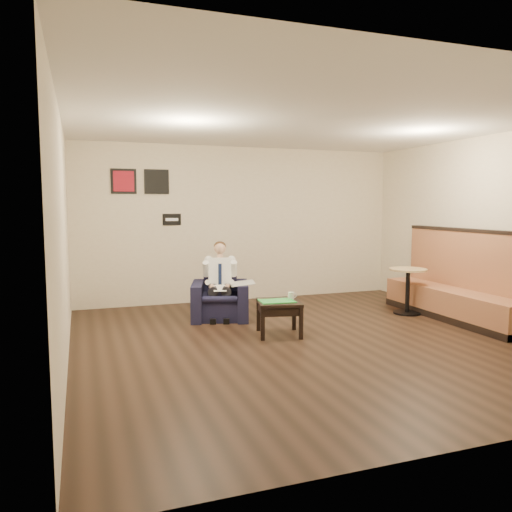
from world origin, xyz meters
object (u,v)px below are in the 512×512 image
object	(u,v)px
armchair	(220,292)
green_folder	(277,301)
side_table	(279,318)
cafe_table	(408,291)
banquette	(455,275)
smartphone	(281,298)
coffee_mug	(291,296)
seated_man	(220,283)

from	to	relation	value
armchair	green_folder	xyz separation A→B (m)	(0.45, -1.23, 0.06)
side_table	armchair	bearing A→B (deg)	111.80
cafe_table	banquette	bearing A→B (deg)	-49.55
green_folder	smartphone	bearing A→B (deg)	52.58
side_table	coffee_mug	distance (m)	0.36
side_table	smartphone	xyz separation A→B (m)	(0.09, 0.15, 0.24)
green_folder	side_table	bearing A→B (deg)	20.23
smartphone	seated_man	bearing A→B (deg)	145.55
armchair	green_folder	bearing A→B (deg)	-53.43
armchair	seated_man	bearing A→B (deg)	-90.00
banquette	cafe_table	bearing A→B (deg)	130.45
armchair	banquette	bearing A→B (deg)	-3.57
coffee_mug	cafe_table	distance (m)	2.29
side_table	green_folder	world-z (taller)	green_folder
armchair	coffee_mug	xyz separation A→B (m)	(0.70, -1.14, 0.10)
seated_man	coffee_mug	xyz separation A→B (m)	(0.73, -1.04, -0.05)
side_table	cafe_table	xyz separation A→B (m)	(2.45, 0.53, 0.14)
smartphone	cafe_table	size ratio (longest dim) A/B	0.20
side_table	coffee_mug	size ratio (longest dim) A/B	5.79
side_table	cafe_table	size ratio (longest dim) A/B	0.77
smartphone	cafe_table	world-z (taller)	cafe_table
green_folder	smartphone	distance (m)	0.20
armchair	banquette	xyz separation A→B (m)	(3.40, -1.24, 0.27)
seated_man	side_table	distance (m)	1.28
green_folder	coffee_mug	xyz separation A→B (m)	(0.24, 0.09, 0.04)
seated_man	side_table	size ratio (longest dim) A/B	2.00
armchair	coffee_mug	distance (m)	1.34
seated_man	coffee_mug	size ratio (longest dim) A/B	11.57
side_table	green_folder	xyz separation A→B (m)	(-0.03, -0.01, 0.24)
coffee_mug	smartphone	world-z (taller)	coffee_mug
armchair	seated_man	distance (m)	0.19
armchair	banquette	size ratio (longest dim) A/B	0.32
side_table	coffee_mug	bearing A→B (deg)	20.23
banquette	armchair	bearing A→B (deg)	160.04
banquette	green_folder	bearing A→B (deg)	179.95
green_folder	banquette	size ratio (longest dim) A/B	0.17
seated_man	cafe_table	xyz separation A→B (m)	(2.97, -0.59, -0.20)
banquette	coffee_mug	bearing A→B (deg)	178.04
side_table	seated_man	bearing A→B (deg)	114.91
side_table	smartphone	distance (m)	0.29
green_folder	cafe_table	bearing A→B (deg)	12.20
side_table	coffee_mug	world-z (taller)	coffee_mug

